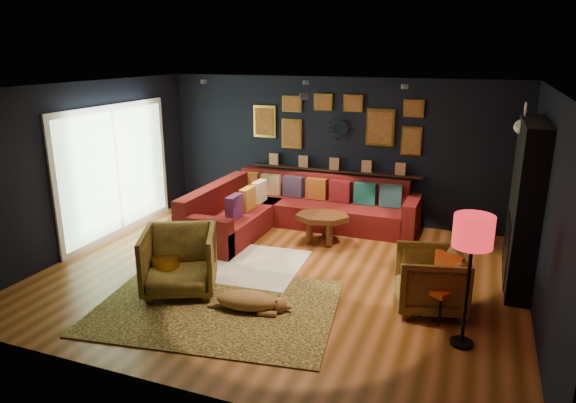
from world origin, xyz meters
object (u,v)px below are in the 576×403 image
(armchair_right, at_px, (430,277))
(orange_chair, at_px, (443,281))
(gold_stool, at_px, (166,273))
(sectional, at_px, (286,211))
(dog, at_px, (247,297))
(coffee_table, at_px, (322,220))
(floor_lamp, at_px, (473,238))
(pouf, at_px, (217,238))
(armchair_left, at_px, (179,258))

(armchair_right, bearing_deg, orange_chair, 28.62)
(gold_stool, bearing_deg, orange_chair, 8.69)
(sectional, bearing_deg, dog, -77.83)
(sectional, distance_m, coffee_table, 0.90)
(floor_lamp, relative_size, dog, 1.41)
(floor_lamp, xyz_separation_m, dog, (-2.47, -0.15, -1.04))
(pouf, height_order, armchair_right, armchair_right)
(coffee_table, height_order, pouf, coffee_table)
(sectional, xyz_separation_m, gold_stool, (-0.61, -2.81, -0.10))
(sectional, bearing_deg, gold_stool, -102.34)
(pouf, xyz_separation_m, gold_stool, (0.07, -1.51, 0.04))
(sectional, relative_size, armchair_left, 3.65)
(gold_stool, bearing_deg, sectional, 77.66)
(coffee_table, xyz_separation_m, orange_chair, (2.05, -1.86, 0.07))
(dog, bearing_deg, gold_stool, 162.54)
(orange_chair, bearing_deg, pouf, -164.02)
(floor_lamp, bearing_deg, sectional, 137.82)
(coffee_table, bearing_deg, pouf, -149.20)
(pouf, distance_m, gold_stool, 1.51)
(coffee_table, bearing_deg, armchair_left, -116.95)
(floor_lamp, bearing_deg, pouf, 158.14)
(sectional, distance_m, armchair_left, 2.82)
(pouf, bearing_deg, floor_lamp, -21.86)
(coffee_table, height_order, dog, coffee_table)
(pouf, relative_size, floor_lamp, 0.33)
(armchair_left, height_order, dog, armchair_left)
(coffee_table, height_order, gold_stool, coffee_table)
(armchair_left, distance_m, armchair_right, 3.17)
(sectional, distance_m, floor_lamp, 4.30)
(pouf, distance_m, dog, 2.13)
(armchair_right, xyz_separation_m, gold_stool, (-3.30, -0.70, -0.18))
(pouf, xyz_separation_m, floor_lamp, (3.80, -1.52, 1.04))
(sectional, distance_m, gold_stool, 2.88)
(coffee_table, height_order, armchair_left, armchair_left)
(armchair_left, bearing_deg, pouf, 75.25)
(armchair_left, height_order, armchair_right, armchair_left)
(sectional, relative_size, gold_stool, 7.51)
(orange_chair, bearing_deg, gold_stool, -139.75)
(pouf, relative_size, gold_stool, 1.06)
(gold_stool, relative_size, floor_lamp, 0.31)
(pouf, bearing_deg, sectional, 62.15)
(pouf, bearing_deg, coffee_table, 30.80)
(armchair_right, height_order, dog, armchair_right)
(gold_stool, relative_size, dog, 0.44)
(coffee_table, xyz_separation_m, pouf, (-1.48, -0.88, -0.20))
(pouf, height_order, orange_chair, orange_chair)
(sectional, height_order, pouf, sectional)
(gold_stool, distance_m, dog, 1.27)
(coffee_table, bearing_deg, dog, -93.42)
(armchair_left, relative_size, floor_lamp, 0.64)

